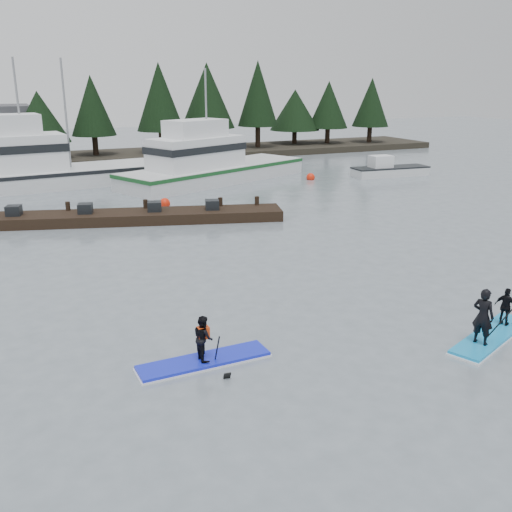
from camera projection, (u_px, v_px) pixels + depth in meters
name	position (u px, v px, depth m)	size (l,w,h in m)	color
ground	(347.00, 355.00, 15.32)	(160.00, 160.00, 0.00)	slate
far_shore	(95.00, 158.00, 51.86)	(70.00, 8.00, 0.60)	#2D281E
treeline	(95.00, 161.00, 51.95)	(60.00, 4.00, 8.00)	black
fishing_boat_large	(32.00, 177.00, 38.88)	(17.05, 6.44, 9.50)	silver
fishing_boat_medium	(211.00, 173.00, 41.16)	(15.38, 9.88, 8.82)	silver
skiff	(390.00, 171.00, 43.85)	(5.97, 1.79, 0.70)	silver
floating_dock	(126.00, 217.00, 29.58)	(16.25, 2.17, 0.54)	black
buoy_c	(311.00, 180.00, 42.31)	(0.62, 0.62, 0.62)	red
buoy_b	(165.00, 206.00, 33.38)	(0.63, 0.63, 0.63)	red
paddleboard_solo	(204.00, 350.00, 14.76)	(3.50, 1.12, 1.80)	#1725D8
paddleboard_duo	(492.00, 323.00, 16.11)	(3.75, 2.20, 2.22)	#168FD2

